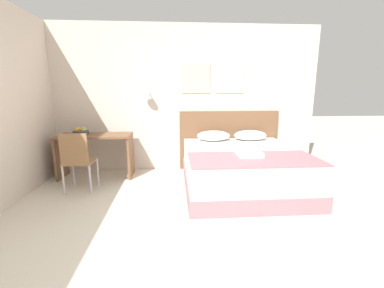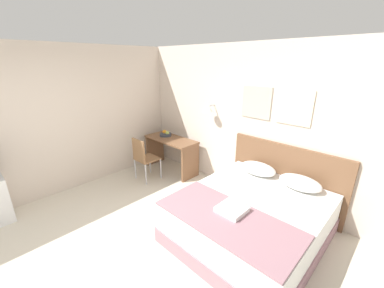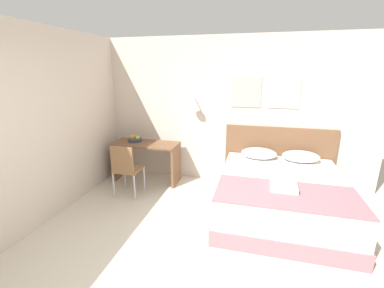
{
  "view_description": "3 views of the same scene",
  "coord_description": "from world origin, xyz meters",
  "views": [
    {
      "loc": [
        -0.06,
        -1.91,
        1.51
      ],
      "look_at": [
        0.2,
        1.72,
        0.73
      ],
      "focal_mm": 24.0,
      "sensor_mm": 36.0,
      "label": 1
    },
    {
      "loc": [
        2.3,
        -0.66,
        2.36
      ],
      "look_at": [
        -0.26,
        1.97,
        1.05
      ],
      "focal_mm": 22.0,
      "sensor_mm": 36.0,
      "label": 2
    },
    {
      "loc": [
        0.57,
        -1.75,
        2.07
      ],
      "look_at": [
        -0.4,
        2.04,
        0.94
      ],
      "focal_mm": 24.0,
      "sensor_mm": 36.0,
      "label": 3
    }
  ],
  "objects": [
    {
      "name": "pillow_left",
      "position": [
        0.65,
        2.59,
        0.69
      ],
      "size": [
        0.59,
        0.38,
        0.18
      ],
      "color": "white",
      "rests_on": "bed"
    },
    {
      "name": "fruit_bowl",
      "position": [
        -1.66,
        2.56,
        0.79
      ],
      "size": [
        0.26,
        0.26,
        0.12
      ],
      "color": "#333842",
      "rests_on": "desk"
    },
    {
      "name": "headboard",
      "position": [
        0.98,
        2.86,
        0.55
      ],
      "size": [
        1.88,
        0.06,
        1.11
      ],
      "color": "brown",
      "rests_on": "ground_plane"
    },
    {
      "name": "desk",
      "position": [
        -1.42,
        2.51,
        0.53
      ],
      "size": [
        1.23,
        0.53,
        0.75
      ],
      "color": "brown",
      "rests_on": "ground_plane"
    },
    {
      "name": "bed",
      "position": [
        0.98,
        1.85,
        0.3
      ],
      "size": [
        1.76,
        1.97,
        0.6
      ],
      "color": "gray",
      "rests_on": "ground_plane"
    },
    {
      "name": "wall_back",
      "position": [
        0.01,
        2.92,
        1.33
      ],
      "size": [
        5.24,
        0.31,
        2.65
      ],
      "color": "beige",
      "rests_on": "ground_plane"
    },
    {
      "name": "ground_plane",
      "position": [
        0.0,
        0.0,
        0.0
      ],
      "size": [
        24.0,
        24.0,
        0.0
      ],
      "primitive_type": "plane",
      "color": "beige"
    },
    {
      "name": "desk_chair",
      "position": [
        -1.47,
        1.8,
        0.53
      ],
      "size": [
        0.42,
        0.42,
        0.91
      ],
      "color": "#8E6642",
      "rests_on": "ground_plane"
    },
    {
      "name": "throw_blanket",
      "position": [
        0.98,
        1.28,
        0.61
      ],
      "size": [
        1.7,
        0.79,
        0.02
      ],
      "color": "gray",
      "rests_on": "bed"
    },
    {
      "name": "pillow_right",
      "position": [
        1.32,
        2.59,
        0.69
      ],
      "size": [
        0.59,
        0.38,
        0.18
      ],
      "color": "white",
      "rests_on": "bed"
    },
    {
      "name": "folded_towel_near_foot",
      "position": [
        0.96,
        1.42,
        0.65
      ],
      "size": [
        0.32,
        0.31,
        0.06
      ],
      "color": "white",
      "rests_on": "throw_blanket"
    }
  ]
}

